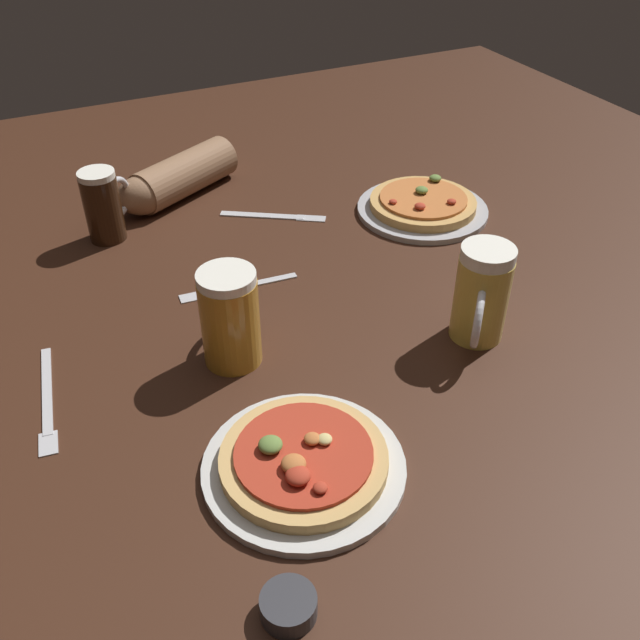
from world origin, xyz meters
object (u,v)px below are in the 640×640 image
at_px(pizza_plate_near, 303,462).
at_px(fork_spare, 47,400).
at_px(ramekin_sauce, 288,606).
at_px(beer_mug_dark, 481,295).
at_px(knife_right, 274,216).
at_px(diner_arm, 174,179).
at_px(beer_mug_amber, 104,205).
at_px(fork_left, 236,287).
at_px(beer_mug_pale, 230,317).
at_px(pizza_plate_far, 423,205).

relative_size(pizza_plate_near, fork_spare, 1.14).
bearing_deg(ramekin_sauce, pizza_plate_near, 60.59).
bearing_deg(beer_mug_dark, pizza_plate_near, -159.78).
bearing_deg(knife_right, pizza_plate_near, -109.56).
bearing_deg(beer_mug_dark, diner_arm, 113.66).
bearing_deg(ramekin_sauce, beer_mug_amber, 89.80).
bearing_deg(knife_right, beer_mug_amber, 168.38).
bearing_deg(ramekin_sauce, fork_left, 74.81).
distance_m(pizza_plate_near, diner_arm, 0.82).
xyz_separation_m(beer_mug_amber, fork_left, (0.16, -0.28, -0.07)).
height_order(knife_right, fork_spare, same).
height_order(pizza_plate_near, beer_mug_dark, beer_mug_dark).
bearing_deg(ramekin_sauce, diner_arm, 80.26).
bearing_deg(ramekin_sauce, beer_mug_pale, 77.43).
distance_m(beer_mug_dark, fork_left, 0.43).
xyz_separation_m(pizza_plate_far, beer_mug_pale, (-0.52, -0.27, 0.06)).
height_order(knife_right, diner_arm, diner_arm).
distance_m(beer_mug_amber, beer_mug_pale, 0.46).
xyz_separation_m(pizza_plate_far, beer_mug_amber, (-0.61, 0.18, 0.05)).
distance_m(ramekin_sauce, fork_left, 0.63).
relative_size(beer_mug_amber, fork_left, 0.66).
bearing_deg(pizza_plate_far, beer_mug_amber, 163.27).
xyz_separation_m(fork_left, fork_spare, (-0.35, -0.15, -0.00)).
relative_size(fork_left, diner_arm, 0.75).
distance_m(pizza_plate_far, diner_arm, 0.53).
xyz_separation_m(fork_left, knife_right, (0.16, 0.21, -0.00)).
bearing_deg(fork_spare, pizza_plate_near, -44.93).
distance_m(beer_mug_dark, diner_arm, 0.74).
distance_m(pizza_plate_near, beer_mug_pale, 0.26).
relative_size(ramekin_sauce, fork_left, 0.29).
bearing_deg(fork_spare, ramekin_sauce, -67.94).
bearing_deg(beer_mug_amber, pizza_plate_near, -82.45).
height_order(fork_spare, diner_arm, diner_arm).
bearing_deg(knife_right, fork_spare, -144.43).
bearing_deg(beer_mug_amber, beer_mug_dark, -51.13).
xyz_separation_m(beer_mug_pale, knife_right, (0.23, 0.39, -0.08)).
distance_m(beer_mug_dark, fork_spare, 0.67).
relative_size(beer_mug_amber, diner_arm, 0.49).
bearing_deg(pizza_plate_far, beer_mug_dark, -110.77).
xyz_separation_m(beer_mug_pale, fork_spare, (-0.28, 0.02, -0.08)).
xyz_separation_m(knife_right, diner_arm, (-0.16, 0.17, 0.04)).
distance_m(beer_mug_amber, knife_right, 0.34).
relative_size(ramekin_sauce, knife_right, 0.32).
distance_m(pizza_plate_far, knife_right, 0.31).
distance_m(beer_mug_dark, beer_mug_amber, 0.74).
bearing_deg(knife_right, pizza_plate_far, -22.14).
xyz_separation_m(pizza_plate_far, fork_spare, (-0.80, -0.25, -0.01)).
bearing_deg(pizza_plate_near, pizza_plate_far, 45.52).
bearing_deg(pizza_plate_far, beer_mug_pale, -152.48).
xyz_separation_m(pizza_plate_near, fork_left, (0.07, 0.43, -0.01)).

